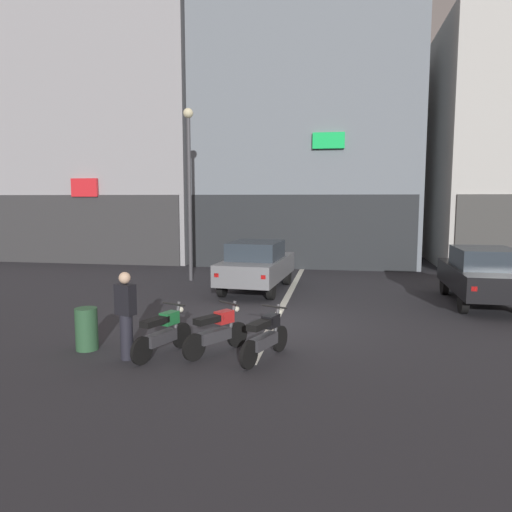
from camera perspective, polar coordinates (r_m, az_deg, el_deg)
name	(u,v)px	position (r m, az deg, el deg)	size (l,w,h in m)	color
ground_plane	(273,323)	(11.79, 2.10, -7.99)	(120.00, 120.00, 0.00)	#2B2B30
lane_centre_line	(296,281)	(17.63, 4.75, -3.04)	(0.20, 18.00, 0.01)	silver
building_corner_left	(109,87)	(27.98, -17.13, 18.71)	(10.69, 8.17, 17.86)	#9E9EA3
building_mid_block	(308,111)	(24.93, 6.26, 16.88)	(10.05, 8.22, 14.80)	gray
car_grey_crossing_near	(257,264)	(15.68, 0.09, -0.98)	(2.08, 4.23, 1.64)	black
car_black_parked_kerbside	(483,274)	(15.10, 25.46, -1.95)	(1.85, 4.14, 1.64)	black
street_lamp	(189,176)	(17.76, -7.98, 9.44)	(0.36, 0.36, 6.25)	#47474C
motorcycle_green_row_leftmost	(163,332)	(9.49, -11.03, -8.95)	(0.71, 1.59, 0.98)	black
motorcycle_red_row_left_mid	(217,331)	(9.46, -4.66, -8.88)	(0.96, 1.44, 0.98)	black
motorcycle_black_row_centre	(266,336)	(9.10, 1.17, -9.51)	(0.73, 1.58, 0.98)	black
person_by_motorcycles	(126,315)	(9.33, -15.27, -6.80)	(0.41, 0.32, 1.67)	#23232D
trash_bin	(87,329)	(10.26, -19.57, -8.21)	(0.44, 0.44, 0.85)	#2D5938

